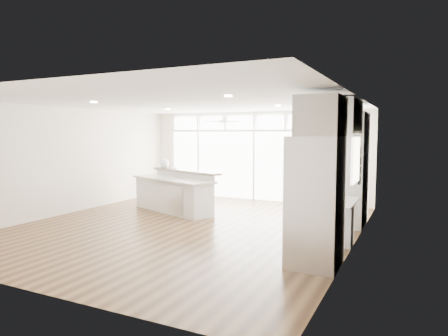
% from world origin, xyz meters
% --- Properties ---
extents(floor, '(7.00, 8.00, 0.02)m').
position_xyz_m(floor, '(0.00, 0.00, -0.01)').
color(floor, '#3B2412').
rests_on(floor, ground).
extents(ceiling, '(7.00, 8.00, 0.02)m').
position_xyz_m(ceiling, '(0.00, 0.00, 2.70)').
color(ceiling, white).
rests_on(ceiling, wall_back).
extents(wall_back, '(7.00, 0.04, 2.70)m').
position_xyz_m(wall_back, '(0.00, 4.00, 1.35)').
color(wall_back, silver).
rests_on(wall_back, floor).
extents(wall_front, '(7.00, 0.04, 2.70)m').
position_xyz_m(wall_front, '(0.00, -4.00, 1.35)').
color(wall_front, silver).
rests_on(wall_front, floor).
extents(wall_left, '(0.04, 8.00, 2.70)m').
position_xyz_m(wall_left, '(-3.50, 0.00, 1.35)').
color(wall_left, silver).
rests_on(wall_left, floor).
extents(wall_right, '(0.04, 8.00, 2.70)m').
position_xyz_m(wall_right, '(3.50, 0.00, 1.35)').
color(wall_right, silver).
rests_on(wall_right, floor).
extents(glass_wall, '(5.80, 0.06, 2.08)m').
position_xyz_m(glass_wall, '(0.00, 3.94, 1.05)').
color(glass_wall, white).
rests_on(glass_wall, wall_back).
extents(transom_row, '(5.90, 0.06, 0.40)m').
position_xyz_m(transom_row, '(0.00, 3.94, 2.38)').
color(transom_row, white).
rests_on(transom_row, wall_back).
extents(desk_window, '(0.04, 0.85, 0.85)m').
position_xyz_m(desk_window, '(3.46, 0.30, 1.55)').
color(desk_window, silver).
rests_on(desk_window, wall_right).
extents(ceiling_fan, '(1.16, 1.16, 0.32)m').
position_xyz_m(ceiling_fan, '(-0.50, 2.80, 2.48)').
color(ceiling_fan, silver).
rests_on(ceiling_fan, ceiling).
extents(recessed_lights, '(3.40, 3.00, 0.02)m').
position_xyz_m(recessed_lights, '(0.00, 0.20, 2.68)').
color(recessed_lights, white).
rests_on(recessed_lights, ceiling).
extents(oven_cabinet, '(0.64, 1.20, 2.50)m').
position_xyz_m(oven_cabinet, '(3.17, 1.80, 1.25)').
color(oven_cabinet, silver).
rests_on(oven_cabinet, floor).
extents(desk_nook, '(0.72, 1.30, 0.76)m').
position_xyz_m(desk_nook, '(3.13, 0.30, 0.38)').
color(desk_nook, silver).
rests_on(desk_nook, floor).
extents(upper_cabinets, '(0.64, 1.30, 0.64)m').
position_xyz_m(upper_cabinets, '(3.17, 0.30, 2.35)').
color(upper_cabinets, silver).
rests_on(upper_cabinets, wall_right).
extents(refrigerator, '(0.76, 0.90, 2.00)m').
position_xyz_m(refrigerator, '(3.11, -1.35, 1.00)').
color(refrigerator, silver).
rests_on(refrigerator, floor).
extents(fridge_cabinet, '(0.64, 0.90, 0.60)m').
position_xyz_m(fridge_cabinet, '(3.17, -1.35, 2.30)').
color(fridge_cabinet, silver).
rests_on(fridge_cabinet, wall_right).
extents(framed_photos, '(0.06, 0.22, 0.80)m').
position_xyz_m(framed_photos, '(3.46, 0.92, 1.40)').
color(framed_photos, black).
rests_on(framed_photos, wall_right).
extents(kitchen_island, '(2.86, 1.89, 1.06)m').
position_xyz_m(kitchen_island, '(-1.23, 1.28, 0.53)').
color(kitchen_island, silver).
rests_on(kitchen_island, floor).
extents(rug, '(0.93, 0.77, 0.01)m').
position_xyz_m(rug, '(2.72, 0.41, 0.01)').
color(rug, '#392312').
rests_on(rug, floor).
extents(office_chair, '(0.53, 0.50, 0.90)m').
position_xyz_m(office_chair, '(2.90, -0.05, 0.45)').
color(office_chair, black).
rests_on(office_chair, floor).
extents(fishbowl, '(0.33, 0.33, 0.26)m').
position_xyz_m(fishbowl, '(-1.98, 1.99, 1.19)').
color(fishbowl, silver).
rests_on(fishbowl, kitchen_island).
extents(monitor, '(0.09, 0.49, 0.41)m').
position_xyz_m(monitor, '(3.05, 0.30, 0.96)').
color(monitor, black).
rests_on(monitor, desk_nook).
extents(keyboard, '(0.16, 0.36, 0.02)m').
position_xyz_m(keyboard, '(2.88, 0.30, 0.77)').
color(keyboard, white).
rests_on(keyboard, desk_nook).
extents(potted_plant, '(0.30, 0.33, 0.25)m').
position_xyz_m(potted_plant, '(3.17, 1.80, 2.63)').
color(potted_plant, '#3A6129').
rests_on(potted_plant, oven_cabinet).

